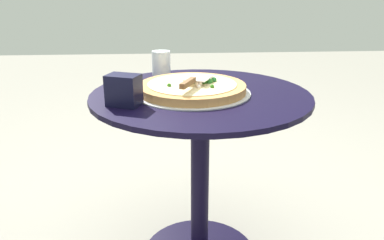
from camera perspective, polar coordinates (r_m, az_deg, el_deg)
patio_table at (r=1.48m, az=1.21°, el=-4.37°), size 0.80×0.80×0.73m
pizza_on_tray at (r=1.40m, az=0.02°, el=4.78°), size 0.43×0.43×0.05m
pizza_server at (r=1.33m, az=0.15°, el=5.91°), size 0.13×0.21×0.02m
drinking_cup at (r=1.68m, az=-4.60°, el=8.46°), size 0.08×0.08×0.10m
napkin_dispenser at (r=1.26m, az=-10.12°, el=4.39°), size 0.12×0.11×0.10m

